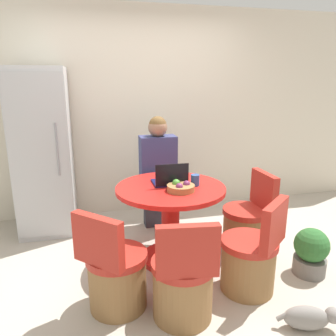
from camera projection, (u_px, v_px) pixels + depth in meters
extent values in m
plane|color=#B2A899|center=(171.00, 269.00, 3.06)|extent=(12.00, 12.00, 0.00)
cube|color=beige|center=(141.00, 113.00, 4.20)|extent=(7.00, 0.06, 2.60)
cube|color=silver|center=(44.00, 152.00, 3.68)|extent=(0.60, 0.66, 1.84)
cube|color=#AFB2B5|center=(40.00, 159.00, 3.36)|extent=(0.58, 0.01, 1.73)
cylinder|color=gray|center=(57.00, 150.00, 3.37)|extent=(0.02, 0.02, 0.55)
cylinder|color=red|center=(170.00, 257.00, 3.21)|extent=(0.56, 0.56, 0.05)
cylinder|color=red|center=(170.00, 224.00, 3.12)|extent=(0.17, 0.17, 0.67)
cylinder|color=red|center=(171.00, 188.00, 3.03)|extent=(1.02, 1.02, 0.04)
cylinder|color=olive|center=(248.00, 267.00, 2.72)|extent=(0.44, 0.44, 0.40)
cylinder|color=#AD281E|center=(249.00, 243.00, 2.66)|extent=(0.47, 0.47, 0.06)
cube|color=#AD281E|center=(274.00, 225.00, 2.50)|extent=(0.36, 0.33, 0.36)
cylinder|color=olive|center=(244.00, 232.00, 3.36)|extent=(0.44, 0.44, 0.40)
cylinder|color=#AD281E|center=(246.00, 211.00, 3.30)|extent=(0.47, 0.47, 0.06)
cube|color=#AD281E|center=(264.00, 190.00, 3.29)|extent=(0.08, 0.42, 0.36)
cylinder|color=olive|center=(118.00, 283.00, 2.52)|extent=(0.44, 0.44, 0.40)
cylinder|color=#AD281E|center=(117.00, 256.00, 2.46)|extent=(0.47, 0.47, 0.06)
cube|color=#AD281E|center=(98.00, 241.00, 2.25)|extent=(0.35, 0.35, 0.36)
cylinder|color=olive|center=(183.00, 292.00, 2.41)|extent=(0.44, 0.44, 0.40)
cylinder|color=#AD281E|center=(183.00, 264.00, 2.35)|extent=(0.47, 0.47, 0.06)
cube|color=#AD281E|center=(188.00, 251.00, 2.12)|extent=(0.42, 0.12, 0.36)
cube|color=#2D2D38|center=(156.00, 207.00, 3.94)|extent=(0.28, 0.16, 0.45)
cube|color=#2D2D38|center=(157.00, 185.00, 3.81)|extent=(0.32, 0.36, 0.14)
cube|color=navy|center=(158.00, 159.00, 3.65)|extent=(0.40, 0.22, 0.52)
sphere|color=#936B51|center=(158.00, 127.00, 3.56)|extent=(0.21, 0.21, 0.21)
sphere|color=brown|center=(158.00, 125.00, 3.55)|extent=(0.19, 0.19, 0.19)
cube|color=#141947|center=(169.00, 182.00, 3.11)|extent=(0.31, 0.24, 0.02)
cube|color=black|center=(172.00, 175.00, 2.97)|extent=(0.31, 0.01, 0.20)
cylinder|color=olive|center=(181.00, 188.00, 2.89)|extent=(0.25, 0.25, 0.05)
sphere|color=#7A2D5B|center=(187.00, 184.00, 2.90)|extent=(0.06, 0.06, 0.06)
sphere|color=#4C9333|center=(176.00, 183.00, 2.92)|extent=(0.07, 0.07, 0.07)
sphere|color=#7A2D5B|center=(179.00, 187.00, 2.83)|extent=(0.06, 0.06, 0.06)
cylinder|color=#2D4C84|center=(195.00, 180.00, 3.03)|extent=(0.08, 0.08, 0.10)
ellipsoid|color=gray|center=(306.00, 318.00, 2.30)|extent=(0.34, 0.22, 0.18)
sphere|color=gray|center=(333.00, 315.00, 2.28)|extent=(0.11, 0.11, 0.11)
cylinder|color=gray|center=(286.00, 315.00, 2.30)|extent=(0.14, 0.07, 0.11)
cylinder|color=slate|center=(309.00, 266.00, 2.97)|extent=(0.29, 0.29, 0.15)
sphere|color=#2D662D|center=(312.00, 245.00, 2.92)|extent=(0.31, 0.31, 0.31)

